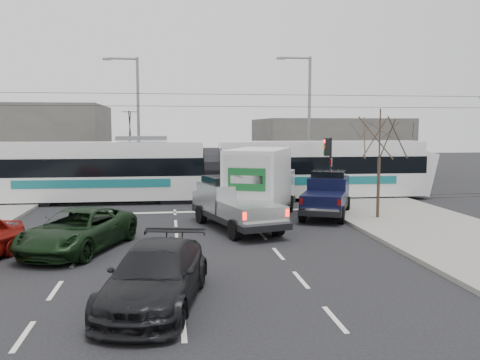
{
  "coord_description": "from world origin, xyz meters",
  "views": [
    {
      "loc": [
        -1.95,
        -19.63,
        4.32
      ],
      "look_at": [
        1.38,
        4.15,
        1.8
      ],
      "focal_mm": 38.0,
      "sensor_mm": 36.0,
      "label": 1
    }
  ],
  "objects": [
    {
      "name": "rails",
      "position": [
        0.0,
        10.0,
        0.01
      ],
      "size": [
        60.0,
        1.6,
        0.03
      ],
      "primitive_type": "cube",
      "color": "#33302D",
      "rests_on": "ground"
    },
    {
      "name": "silver_pickup",
      "position": [
        0.75,
        1.74,
        1.07
      ],
      "size": [
        3.58,
        6.26,
        2.16
      ],
      "rotation": [
        0.0,
        0.0,
        0.28
      ],
      "color": "black",
      "rests_on": "ground"
    },
    {
      "name": "bare_tree",
      "position": [
        7.6,
        2.5,
        3.79
      ],
      "size": [
        2.4,
        2.4,
        5.0
      ],
      "color": "#47382B",
      "rests_on": "ground"
    },
    {
      "name": "traffic_signal",
      "position": [
        6.47,
        6.5,
        2.74
      ],
      "size": [
        0.44,
        0.44,
        3.6
      ],
      "color": "black",
      "rests_on": "ground"
    },
    {
      "name": "box_truck",
      "position": [
        2.3,
        3.63,
        1.64
      ],
      "size": [
        4.65,
        7.02,
        3.33
      ],
      "rotation": [
        0.0,
        0.0,
        -0.39
      ],
      "color": "black",
      "rests_on": "ground"
    },
    {
      "name": "dark_car",
      "position": [
        -2.32,
        -7.49,
        0.73
      ],
      "size": [
        3.07,
        5.35,
        1.46
      ],
      "primitive_type": "imported",
      "rotation": [
        0.0,
        0.0,
        -0.21
      ],
      "color": "black",
      "rests_on": "ground"
    },
    {
      "name": "street_lamp_near",
      "position": [
        7.31,
        14.0,
        5.11
      ],
      "size": [
        2.38,
        0.25,
        9.0
      ],
      "color": "slate",
      "rests_on": "ground"
    },
    {
      "name": "tram",
      "position": [
        0.42,
        9.81,
        1.83
      ],
      "size": [
        25.32,
        2.92,
        5.16
      ],
      "rotation": [
        0.0,
        0.0,
        -0.01
      ],
      "color": "white",
      "rests_on": "ground"
    },
    {
      "name": "navy_pickup",
      "position": [
        5.64,
        4.0,
        1.06
      ],
      "size": [
        3.79,
        5.41,
        2.15
      ],
      "rotation": [
        0.0,
        0.0,
        -0.42
      ],
      "color": "black",
      "rests_on": "ground"
    },
    {
      "name": "street_lamp_far",
      "position": [
        -4.19,
        16.0,
        5.11
      ],
      "size": [
        2.38,
        0.25,
        9.0
      ],
      "color": "slate",
      "rests_on": "ground"
    },
    {
      "name": "building_right",
      "position": [
        12.0,
        24.0,
        2.5
      ],
      "size": [
        12.0,
        10.0,
        5.0
      ],
      "primitive_type": "cube",
      "color": "slate",
      "rests_on": "ground"
    },
    {
      "name": "catenary",
      "position": [
        0.0,
        10.0,
        3.88
      ],
      "size": [
        60.0,
        0.2,
        7.0
      ],
      "color": "black",
      "rests_on": "ground"
    },
    {
      "name": "sidewalk_right",
      "position": [
        9.0,
        0.0,
        0.07
      ],
      "size": [
        6.0,
        60.0,
        0.15
      ],
      "primitive_type": "cube",
      "color": "gray",
      "rests_on": "ground"
    },
    {
      "name": "building_left",
      "position": [
        -14.0,
        22.0,
        3.0
      ],
      "size": [
        14.0,
        10.0,
        6.0
      ],
      "primitive_type": "cube",
      "color": "slate",
      "rests_on": "ground"
    },
    {
      "name": "ground",
      "position": [
        0.0,
        0.0,
        0.0
      ],
      "size": [
        120.0,
        120.0,
        0.0
      ],
      "primitive_type": "plane",
      "color": "black",
      "rests_on": "ground"
    },
    {
      "name": "green_car",
      "position": [
        -5.14,
        -1.57,
        0.73
      ],
      "size": [
        4.09,
        5.76,
        1.46
      ],
      "primitive_type": "imported",
      "rotation": [
        0.0,
        0.0,
        -0.36
      ],
      "color": "black",
      "rests_on": "ground"
    }
  ]
}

